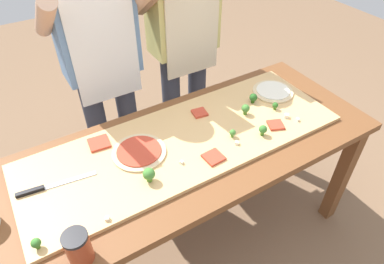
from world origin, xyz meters
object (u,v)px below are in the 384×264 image
Objects in this scene: broccoli_floret_front_right at (263,130)px; broccoli_floret_back_left at (233,133)px; pizza_whole_tomato_red at (139,152)px; cheese_crumble_d at (107,219)px; broccoli_floret_center_left at (275,105)px; broccoli_floret_center_right at (149,174)px; chefs_knife at (45,187)px; pizza_slice_far_left at (200,113)px; cheese_crumble_c at (182,162)px; pizza_whole_white_garlic at (273,91)px; cook_left at (101,56)px; sauce_jar at (78,248)px; pizza_slice_far_right at (99,143)px; cook_right at (184,34)px; cheese_crumble_a at (237,143)px; pizza_slice_center at (214,157)px; cheese_crumble_b at (298,120)px; broccoli_floret_back_mid at (36,243)px; cheese_crumble_e at (287,116)px; broccoli_floret_front_mid at (253,98)px; prep_table at (185,162)px; broccoli_floret_front_left at (246,109)px; pizza_slice_near_left at (276,125)px.

broccoli_floret_front_right is 0.15m from broccoli_floret_back_left.
cheese_crumble_d is at bearing -133.22° from pizza_whole_tomato_red.
broccoli_floret_back_left is 0.69m from cheese_crumble_d.
broccoli_floret_center_right is at bearing -172.30° from broccoli_floret_center_left.
chefs_knife reaches higher than pizza_slice_far_left.
pizza_whole_tomato_red is 0.21m from cheese_crumble_c.
pizza_whole_white_garlic is 0.96m from cook_left.
pizza_whole_tomato_red is 0.18m from broccoli_floret_center_right.
broccoli_floret_front_right is 0.42× the size of sauce_jar.
pizza_slice_far_right is 0.06× the size of cook_right.
cheese_crumble_a is at bearing -150.93° from pizza_whole_white_garlic.
pizza_slice_center is at bearing -111.50° from cook_right.
cheese_crumble_b reaches higher than pizza_slice_center.
broccoli_floret_back_mid is at bearing -177.86° from cheese_crumble_b.
sauce_jar is at bearing -115.72° from pizza_slice_far_right.
broccoli_floret_center_right is at bearing -100.37° from pizza_whole_tomato_red.
broccoli_floret_back_mid is at bearing -176.92° from broccoli_floret_front_right.
broccoli_floret_back_left is 0.33m from cheese_crumble_e.
broccoli_floret_back_left is 0.32× the size of sauce_jar.
chefs_knife is 0.19× the size of cook_right.
broccoli_floret_center_right is at bearing -174.21° from cheese_crumble_c.
chefs_knife is 1.10m from broccoli_floret_front_mid.
broccoli_floret_center_left is 0.31× the size of sauce_jar.
pizza_whole_white_garlic is 3.32× the size of broccoli_floret_center_right.
cook_left is (0.44, 0.94, 0.15)m from sauce_jar.
cheese_crumble_b is at bearing -68.51° from broccoli_floret_front_mid.
broccoli_floret_center_left is (-0.10, -0.13, 0.02)m from pizza_whole_white_garlic.
pizza_whole_white_garlic is at bearing -63.60° from cook_right.
pizza_slice_center is at bearing -155.77° from pizza_whole_white_garlic.
broccoli_floret_center_left is at bearing 15.63° from pizza_slice_center.
prep_table is at bearing 178.86° from broccoli_floret_center_left.
cheese_crumble_d is 0.16m from sauce_jar.
cheese_crumble_c is (0.54, -0.17, 0.00)m from chefs_knife.
cook_right is (0.96, 0.94, 0.15)m from sauce_jar.
pizza_slice_far_right is 1.60× the size of broccoli_floret_front_left.
cheese_crumble_b is at bearing -103.68° from pizza_whole_white_garlic.
prep_table is 14.12× the size of sauce_jar.
pizza_whole_tomato_red reaches higher than pizza_slice_near_left.
cheese_crumble_c is at bearing -127.03° from prep_table.
cheese_crumble_d is (-0.52, -0.06, 0.00)m from pizza_slice_center.
broccoli_floret_center_right is 0.81m from cheese_crumble_b.
broccoli_floret_front_left is (1.08, 0.23, 0.01)m from broccoli_floret_back_mid.
pizza_slice_center is 1.42× the size of broccoli_floret_front_left.
broccoli_floret_front_right is 0.17m from broccoli_floret_front_left.
pizza_slice_center is at bearing -178.10° from broccoli_floret_front_right.
pizza_slice_near_left is at bearing 10.01° from broccoli_floret_front_right.
cook_right reaches higher than broccoli_floret_front_left.
pizza_slice_far_left is at bearing 154.28° from broccoli_floret_center_left.
cheese_crumble_a is at bearing -1.15° from broccoli_floret_center_right.
chefs_knife is 4.36× the size of pizza_slice_near_left.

